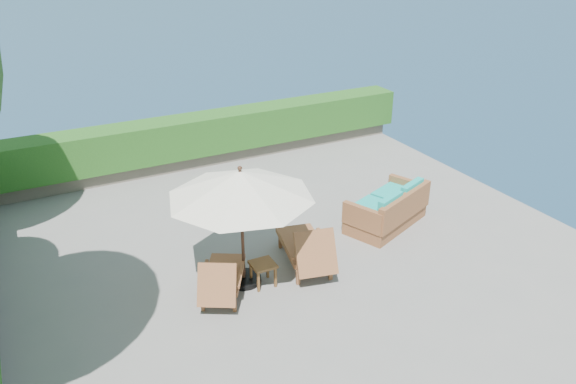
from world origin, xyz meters
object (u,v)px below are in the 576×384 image
wicker_loveseat (389,210)px  lounge_left (222,278)px  side_table (263,267)px  patio_umbrella (240,185)px  lounge_right (307,248)px

wicker_loveseat → lounge_left: bearing=168.3°
lounge_left → side_table: (0.78, -0.02, -0.00)m
lounge_left → patio_umbrella: bearing=53.3°
patio_umbrella → wicker_loveseat: bearing=8.2°
lounge_left → wicker_loveseat: (4.13, 0.75, -0.01)m
lounge_right → side_table: (-0.98, -0.14, -0.06)m
patio_umbrella → side_table: size_ratio=6.35×
lounge_right → wicker_loveseat: bearing=27.7°
patio_umbrella → lounge_right: bearing=-4.9°
side_table → wicker_loveseat: wicker_loveseat is taller
patio_umbrella → side_table: (0.27, -0.24, -1.57)m
patio_umbrella → lounge_right: patio_umbrella is taller
side_table → wicker_loveseat: bearing=12.9°
lounge_left → lounge_right: (1.76, 0.12, 0.06)m
patio_umbrella → wicker_loveseat: (3.62, 0.52, -1.57)m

